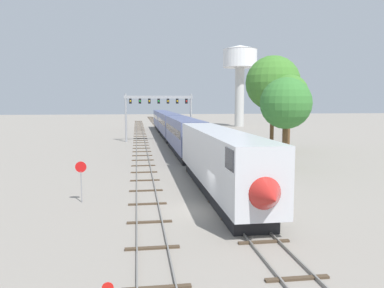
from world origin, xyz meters
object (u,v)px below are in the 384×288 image
Objects in this scene: passenger_train at (175,129)px; stop_sign at (81,176)px; water_tower at (240,63)px; trackside_tree_left at (289,94)px; trackside_tree_right at (286,104)px; trackside_tree_mid at (273,83)px; signal_gantry at (159,106)px.

stop_sign is (-10.00, -35.62, -0.73)m from passenger_train.
water_tower reaches higher than passenger_train.
stop_sign is at bearing -112.41° from water_tower.
trackside_tree_left reaches higher than passenger_train.
trackside_tree_right is (-5.00, -11.42, -1.21)m from trackside_tree_left.
trackside_tree_mid reaches higher than passenger_train.
stop_sign is 0.27× the size of trackside_tree_left.
signal_gantry is 42.25m from stop_sign.
water_tower is 2.40× the size of trackside_tree_right.
trackside_tree_mid is (23.20, 26.29, 7.75)m from stop_sign.
trackside_tree_mid is (-0.99, 3.58, 1.63)m from trackside_tree_left.
water_tower is at bearing 56.82° from signal_gantry.
stop_sign is 0.21× the size of trackside_tree_mid.
passenger_train is 51.94m from water_tower.
signal_gantry is at bearing -123.18° from water_tower.
trackside_tree_right is at bearing -104.94° from trackside_tree_mid.
trackside_tree_mid is (13.20, -9.33, 7.02)m from passenger_train.
passenger_train is 17.63m from trackside_tree_mid.
water_tower is 2.14× the size of trackside_tree_left.
trackside_tree_left is 4.06m from trackside_tree_mid.
water_tower reaches higher than signal_gantry.
water_tower is at bearing 81.35° from trackside_tree_left.
passenger_train is 19.93m from trackside_tree_left.
signal_gantry reaches higher than passenger_train.
trackside_tree_left is 0.79× the size of trackside_tree_mid.
trackside_tree_left reaches higher than trackside_tree_right.
water_tower is at bearing 62.59° from passenger_train.
signal_gantry reaches higher than stop_sign.
water_tower is 54.90m from trackside_tree_mid.
trackside_tree_left is at bearing -48.50° from signal_gantry.
stop_sign is 0.30× the size of trackside_tree_right.
passenger_train is 37.01m from stop_sign.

